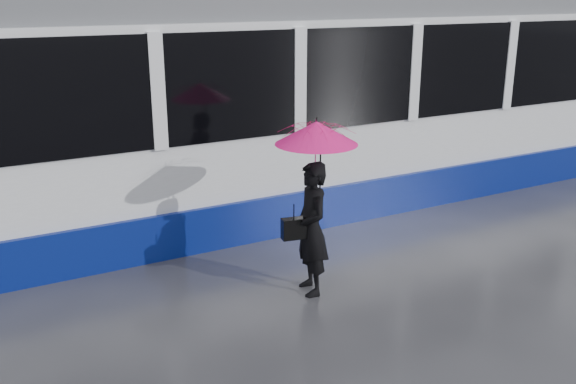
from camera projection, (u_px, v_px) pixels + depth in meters
ground at (219, 293)px, 7.50m from camera, size 90.00×90.00×0.00m
rails at (154, 227)px, 9.59m from camera, size 34.00×1.51×0.02m
woman at (311, 229)px, 7.33m from camera, size 0.47×0.63×1.57m
umbrella at (316, 149)px, 7.07m from camera, size 1.08×1.08×1.06m
handbag at (294, 228)px, 7.23m from camera, size 0.30×0.17×0.42m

